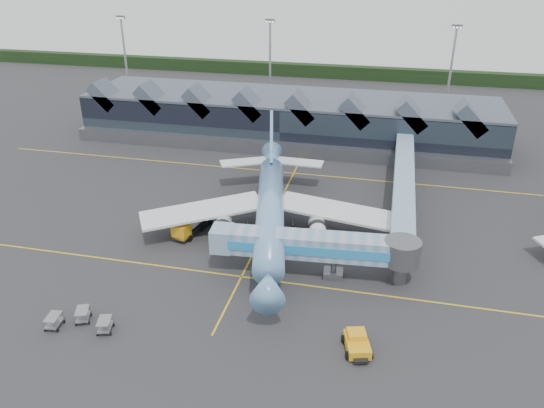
% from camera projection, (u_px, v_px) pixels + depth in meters
% --- Properties ---
extents(ground, '(260.00, 260.00, 0.00)m').
position_uv_depth(ground, '(257.00, 246.00, 76.60)').
color(ground, '#27272A').
rests_on(ground, ground).
extents(taxi_stripes, '(120.00, 60.00, 0.01)m').
position_uv_depth(taxi_stripes, '(272.00, 215.00, 85.34)').
color(taxi_stripes, gold).
rests_on(taxi_stripes, ground).
extents(tree_line_far, '(260.00, 4.00, 4.00)m').
position_uv_depth(tree_line_far, '(342.00, 72.00, 171.88)').
color(tree_line_far, black).
rests_on(tree_line_far, ground).
extents(terminal, '(90.00, 22.25, 12.52)m').
position_uv_depth(terminal, '(288.00, 118.00, 116.87)').
color(terminal, black).
rests_on(terminal, ground).
extents(light_masts, '(132.40, 42.56, 22.45)m').
position_uv_depth(light_masts, '(413.00, 74.00, 121.72)').
color(light_masts, '#9B9FA4').
rests_on(light_masts, ground).
extents(main_airliner, '(38.53, 45.01, 14.57)m').
position_uv_depth(main_airliner, '(270.00, 206.00, 78.65)').
color(main_airliner, '#6599CD').
rests_on(main_airliner, ground).
extents(jet_bridge, '(26.88, 5.98, 6.24)m').
position_uv_depth(jet_bridge, '(326.00, 248.00, 67.82)').
color(jet_bridge, '#6A92B2').
rests_on(jet_bridge, ground).
extents(fuel_truck, '(3.99, 9.12, 3.04)m').
position_uv_depth(fuel_truck, '(194.00, 221.00, 80.11)').
color(fuel_truck, black).
rests_on(fuel_truck, ground).
extents(pushback_tug, '(3.66, 4.82, 1.96)m').
position_uv_depth(pushback_tug, '(357.00, 343.00, 56.71)').
color(pushback_tug, '#EAA216').
rests_on(pushback_tug, ground).
extents(baggage_carts, '(7.80, 4.21, 1.53)m').
position_uv_depth(baggage_carts, '(81.00, 320.00, 60.23)').
color(baggage_carts, gray).
rests_on(baggage_carts, ground).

